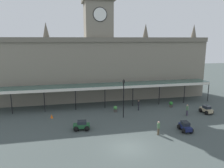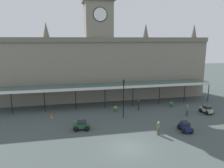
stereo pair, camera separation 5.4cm
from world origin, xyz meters
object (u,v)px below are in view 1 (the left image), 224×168
Objects in this scene: pedestrian_crossing_forecourt at (139,105)px; victorian_lamppost at (124,94)px; car_navy_sedan at (185,127)px; car_beige_sedan at (206,110)px; traffic_cone at (52,116)px; car_green_sedan at (82,126)px; pedestrian_near_entrance at (159,127)px; planter_by_canopy at (171,104)px; pedestrian_beside_cars at (187,110)px; planter_forecourt_centre at (115,109)px.

victorian_lamppost reaches higher than pedestrian_crossing_forecourt.
car_navy_sedan is 1.00× the size of car_beige_sedan.
car_beige_sedan reaches higher than traffic_cone.
car_green_sedan is at bearing -153.00° from victorian_lamppost.
traffic_cone is at bearing 169.58° from victorian_lamppost.
car_navy_sedan is at bearing 4.38° from pedestrian_near_entrance.
traffic_cone is 19.24m from planter_by_canopy.
pedestrian_crossing_forecourt is at bearing 31.77° from car_green_sedan.
traffic_cone is (-23.05, 2.72, -0.21)m from car_beige_sedan.
car_beige_sedan is 11.79m from pedestrian_near_entrance.
car_green_sedan reaches higher than planter_by_canopy.
pedestrian_near_entrance is at bearing -20.73° from car_green_sedan.
pedestrian_crossing_forecourt is at bearing 85.93° from pedestrian_near_entrance.
car_navy_sedan is 6.06m from pedestrian_beside_cars.
pedestrian_near_entrance is at bearing -142.14° from pedestrian_beside_cars.
car_beige_sedan is 2.21× the size of planter_forecourt_centre.
traffic_cone is at bearing 171.30° from pedestrian_beside_cars.
car_beige_sedan is at bearing 38.93° from car_navy_sedan.
pedestrian_crossing_forecourt is 4.90m from victorian_lamppost.
planter_forecourt_centre is at bearing 127.32° from car_navy_sedan.
car_green_sedan is at bearing 159.27° from pedestrian_near_entrance.
car_green_sedan is 11.14m from pedestrian_crossing_forecourt.
traffic_cone is at bearing 127.74° from car_green_sedan.
planter_by_canopy is at bearing 73.25° from car_navy_sedan.
car_beige_sedan is (6.67, 5.38, 0.00)m from car_navy_sedan.
car_green_sedan is (-12.47, 3.05, 0.00)m from car_navy_sedan.
car_green_sedan is at bearing -173.05° from car_beige_sedan.
car_green_sedan is 2.21× the size of planter_forecourt_centre.
pedestrian_near_entrance reaches higher than planter_by_canopy.
car_beige_sedan is 3.45m from pedestrian_beside_cars.
pedestrian_crossing_forecourt is (9.46, 5.86, 0.41)m from car_green_sedan.
victorian_lamppost is at bearing 111.49° from pedestrian_near_entrance.
victorian_lamppost is 9.57× the size of traffic_cone.
car_navy_sedan is 0.38× the size of victorian_lamppost.
pedestrian_beside_cars is 0.30× the size of victorian_lamppost.
car_green_sedan is at bearing 166.25° from car_navy_sedan.
planter_by_canopy is (-0.44, 4.26, -0.42)m from pedestrian_beside_cars.
car_beige_sedan is 1.27× the size of pedestrian_beside_cars.
car_green_sedan is 8.16m from planter_forecourt_centre.
pedestrian_near_entrance is 15.24m from traffic_cone.
pedestrian_beside_cars is (15.73, 2.04, 0.41)m from car_green_sedan.
planter_by_canopy is at bearing 19.05° from victorian_lamppost.
pedestrian_beside_cars is at bearing -6.84° from victorian_lamppost.
pedestrian_near_entrance is (-3.67, -0.28, 0.41)m from car_navy_sedan.
pedestrian_beside_cars reaches higher than traffic_cone.
car_green_sedan is at bearing -133.99° from planter_forecourt_centre.
planter_forecourt_centre is (-9.62, -0.43, 0.00)m from planter_by_canopy.
victorian_lamppost is 4.04m from planter_forecourt_centre.
planter_by_canopy is at bearing 3.74° from traffic_cone.
traffic_cone is at bearing -176.26° from planter_by_canopy.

